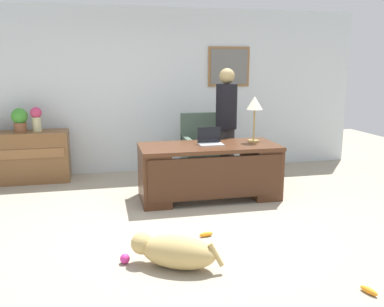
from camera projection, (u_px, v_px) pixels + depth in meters
ground_plane at (192, 223)px, 4.68m from camera, size 12.00×12.00×0.00m
back_wall at (159, 91)px, 6.88m from camera, size 7.00×0.16×2.70m
desk at (209, 169)px, 5.48m from camera, size 1.85×0.81×0.73m
credenza at (18, 157)px, 6.27m from camera, size 1.51×0.50×0.78m
armchair at (202, 149)px, 6.49m from camera, size 0.60×0.59×1.03m
person_standing at (226, 124)px, 6.19m from camera, size 0.32×0.32×1.73m
dog_lying at (174, 251)px, 3.62m from camera, size 0.78×0.59×0.30m
laptop at (210, 140)px, 5.47m from camera, size 0.32×0.22×0.22m
desk_lamp at (255, 106)px, 5.56m from camera, size 0.22×0.22×0.63m
vase_with_flowers at (36, 118)px, 6.21m from camera, size 0.17×0.17×0.37m
potted_plant at (20, 119)px, 6.16m from camera, size 0.24×0.24×0.36m
dog_toy_ball at (125, 259)px, 3.71m from camera, size 0.09×0.09×0.09m
dog_toy_bone at (369, 291)px, 3.22m from camera, size 0.10×0.16×0.05m
dog_toy_plush at (206, 234)px, 4.30m from camera, size 0.16×0.07×0.05m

